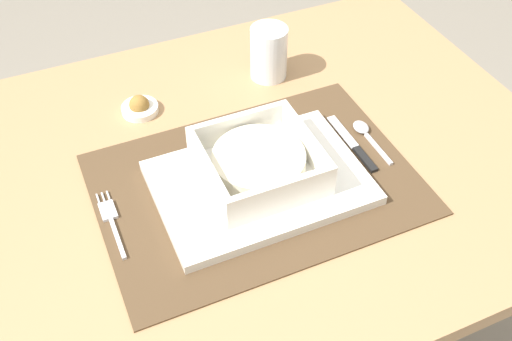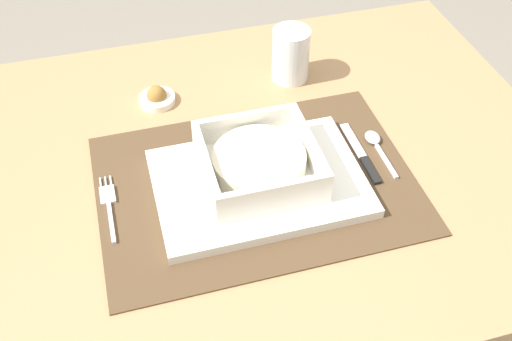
% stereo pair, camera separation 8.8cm
% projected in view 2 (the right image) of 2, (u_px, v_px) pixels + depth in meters
% --- Properties ---
extents(dining_table, '(0.98, 0.76, 0.75)m').
position_uv_depth(dining_table, '(258.00, 203.00, 1.02)').
color(dining_table, '#A37A51').
rests_on(dining_table, ground).
extents(placemat, '(0.47, 0.34, 0.00)m').
position_uv_depth(placemat, '(256.00, 184.00, 0.90)').
color(placemat, '#4C3823').
rests_on(placemat, dining_table).
extents(serving_plate, '(0.31, 0.22, 0.02)m').
position_uv_depth(serving_plate, '(259.00, 183.00, 0.89)').
color(serving_plate, white).
rests_on(serving_plate, placemat).
extents(porridge_bowl, '(0.17, 0.17, 0.06)m').
position_uv_depth(porridge_bowl, '(259.00, 164.00, 0.88)').
color(porridge_bowl, white).
rests_on(porridge_bowl, serving_plate).
extents(fork, '(0.02, 0.13, 0.00)m').
position_uv_depth(fork, '(109.00, 203.00, 0.87)').
color(fork, silver).
rests_on(fork, placemat).
extents(spoon, '(0.02, 0.11, 0.01)m').
position_uv_depth(spoon, '(375.00, 142.00, 0.96)').
color(spoon, silver).
rests_on(spoon, placemat).
extents(butter_knife, '(0.01, 0.14, 0.01)m').
position_uv_depth(butter_knife, '(362.00, 156.00, 0.94)').
color(butter_knife, black).
rests_on(butter_knife, placemat).
extents(bread_knife, '(0.01, 0.13, 0.01)m').
position_uv_depth(bread_knife, '(356.00, 170.00, 0.92)').
color(bread_knife, '#59331E').
rests_on(bread_knife, placemat).
extents(drinking_glass, '(0.07, 0.07, 0.10)m').
position_uv_depth(drinking_glass, '(291.00, 57.00, 1.07)').
color(drinking_glass, white).
rests_on(drinking_glass, dining_table).
extents(condiment_saucer, '(0.06, 0.06, 0.03)m').
position_uv_depth(condiment_saucer, '(157.00, 97.00, 1.04)').
color(condiment_saucer, white).
rests_on(condiment_saucer, dining_table).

